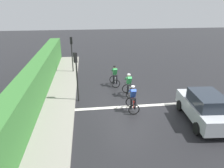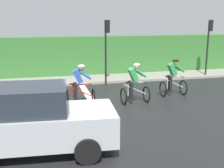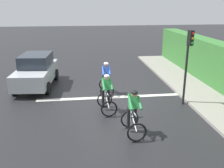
{
  "view_description": "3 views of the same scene",
  "coord_description": "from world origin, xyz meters",
  "px_view_note": "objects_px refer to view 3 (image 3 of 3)",
  "views": [
    {
      "loc": [
        -2.62,
        -11.89,
        6.35
      ],
      "look_at": [
        -0.88,
        1.66,
        0.92
      ],
      "focal_mm": 33.46,
      "sensor_mm": 36.0,
      "label": 1
    },
    {
      "loc": [
        10.75,
        -2.01,
        3.37
      ],
      "look_at": [
        0.12,
        0.64,
        0.83
      ],
      "focal_mm": 44.77,
      "sensor_mm": 36.0,
      "label": 2
    },
    {
      "loc": [
        1.31,
        11.5,
        4.45
      ],
      "look_at": [
        0.01,
        1.08,
        1.07
      ],
      "focal_mm": 40.82,
      "sensor_mm": 36.0,
      "label": 3
    }
  ],
  "objects_px": {
    "cyclist_lead": "(133,113)",
    "cyclist_mid": "(106,79)",
    "cyclist_second": "(107,94)",
    "traffic_light_near_crossing": "(188,57)",
    "car_silver": "(36,71)"
  },
  "relations": [
    {
      "from": "cyclist_lead",
      "to": "cyclist_mid",
      "type": "bearing_deg",
      "value": -83.21
    },
    {
      "from": "cyclist_second",
      "to": "traffic_light_near_crossing",
      "type": "xyz_separation_m",
      "value": [
        -3.58,
        -0.33,
        1.43
      ]
    },
    {
      "from": "cyclist_lead",
      "to": "car_silver",
      "type": "distance_m",
      "value": 7.26
    },
    {
      "from": "cyclist_lead",
      "to": "cyclist_second",
      "type": "bearing_deg",
      "value": -70.82
    },
    {
      "from": "cyclist_second",
      "to": "cyclist_mid",
      "type": "height_order",
      "value": "same"
    },
    {
      "from": "cyclist_mid",
      "to": "traffic_light_near_crossing",
      "type": "height_order",
      "value": "traffic_light_near_crossing"
    },
    {
      "from": "cyclist_lead",
      "to": "traffic_light_near_crossing",
      "type": "xyz_separation_m",
      "value": [
        -2.87,
        -2.38,
        1.43
      ]
    },
    {
      "from": "cyclist_second",
      "to": "cyclist_mid",
      "type": "relative_size",
      "value": 1.0
    },
    {
      "from": "cyclist_second",
      "to": "car_silver",
      "type": "distance_m",
      "value": 5.21
    },
    {
      "from": "car_silver",
      "to": "traffic_light_near_crossing",
      "type": "bearing_deg",
      "value": 153.17
    },
    {
      "from": "cyclist_lead",
      "to": "cyclist_second",
      "type": "relative_size",
      "value": 1.0
    },
    {
      "from": "traffic_light_near_crossing",
      "to": "car_silver",
      "type": "bearing_deg",
      "value": -26.83
    },
    {
      "from": "cyclist_second",
      "to": "car_silver",
      "type": "xyz_separation_m",
      "value": [
        3.46,
        -3.89,
        0.08
      ]
    },
    {
      "from": "cyclist_second",
      "to": "cyclist_mid",
      "type": "distance_m",
      "value": 2.21
    },
    {
      "from": "car_silver",
      "to": "cyclist_second",
      "type": "bearing_deg",
      "value": 131.65
    }
  ]
}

